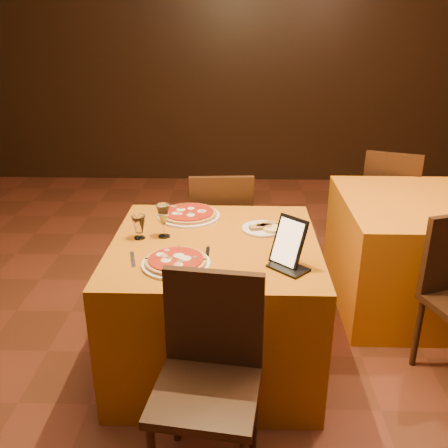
{
  "coord_description": "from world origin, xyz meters",
  "views": [
    {
      "loc": [
        0.01,
        -2.44,
        1.85
      ],
      "look_at": [
        -0.06,
        -0.05,
        0.86
      ],
      "focal_mm": 40.0,
      "sensor_mm": 36.0,
      "label": 1
    }
  ],
  "objects_px": {
    "pizza_far": "(189,215)",
    "wine_glass": "(164,221)",
    "chair_main_near": "(206,393)",
    "water_glass": "(139,227)",
    "side_table": "(421,253)",
    "main_table": "(215,302)",
    "chair_main_far": "(221,230)",
    "pizza_near": "(176,262)",
    "tablet": "(288,242)",
    "chair_side_far": "(390,202)"
  },
  "relations": [
    {
      "from": "chair_side_far",
      "to": "chair_main_far",
      "type": "bearing_deg",
      "value": 45.01
    },
    {
      "from": "chair_main_near",
      "to": "chair_side_far",
      "type": "bearing_deg",
      "value": 67.07
    },
    {
      "from": "main_table",
      "to": "chair_main_far",
      "type": "bearing_deg",
      "value": 90.0
    },
    {
      "from": "chair_main_far",
      "to": "tablet",
      "type": "xyz_separation_m",
      "value": [
        0.36,
        -1.1,
        0.41
      ]
    },
    {
      "from": "chair_main_far",
      "to": "wine_glass",
      "type": "bearing_deg",
      "value": 66.47
    },
    {
      "from": "pizza_near",
      "to": "tablet",
      "type": "xyz_separation_m",
      "value": [
        0.54,
        0.02,
        0.1
      ]
    },
    {
      "from": "chair_main_near",
      "to": "pizza_far",
      "type": "height_order",
      "value": "chair_main_near"
    },
    {
      "from": "pizza_near",
      "to": "wine_glass",
      "type": "height_order",
      "value": "wine_glass"
    },
    {
      "from": "chair_main_near",
      "to": "wine_glass",
      "type": "distance_m",
      "value": 1.0
    },
    {
      "from": "side_table",
      "to": "water_glass",
      "type": "relative_size",
      "value": 8.46
    },
    {
      "from": "wine_glass",
      "to": "tablet",
      "type": "xyz_separation_m",
      "value": [
        0.64,
        -0.31,
        0.03
      ]
    },
    {
      "from": "side_table",
      "to": "chair_main_far",
      "type": "bearing_deg",
      "value": 173.1
    },
    {
      "from": "side_table",
      "to": "tablet",
      "type": "distance_m",
      "value": 1.46
    },
    {
      "from": "tablet",
      "to": "side_table",
      "type": "bearing_deg",
      "value": 86.36
    },
    {
      "from": "chair_side_far",
      "to": "pizza_near",
      "type": "relative_size",
      "value": 2.74
    },
    {
      "from": "water_glass",
      "to": "tablet",
      "type": "relative_size",
      "value": 0.53
    },
    {
      "from": "pizza_near",
      "to": "chair_main_near",
      "type": "bearing_deg",
      "value": -72.37
    },
    {
      "from": "pizza_near",
      "to": "water_glass",
      "type": "bearing_deg",
      "value": 127.12
    },
    {
      "from": "pizza_far",
      "to": "side_table",
      "type": "bearing_deg",
      "value": 11.99
    },
    {
      "from": "main_table",
      "to": "pizza_far",
      "type": "xyz_separation_m",
      "value": [
        -0.17,
        0.35,
        0.39
      ]
    },
    {
      "from": "pizza_far",
      "to": "chair_side_far",
      "type": "bearing_deg",
      "value": 36.22
    },
    {
      "from": "main_table",
      "to": "chair_side_far",
      "type": "relative_size",
      "value": 1.21
    },
    {
      "from": "pizza_near",
      "to": "tablet",
      "type": "height_order",
      "value": "tablet"
    },
    {
      "from": "side_table",
      "to": "chair_main_near",
      "type": "distance_m",
      "value": 2.03
    },
    {
      "from": "pizza_near",
      "to": "tablet",
      "type": "bearing_deg",
      "value": 2.48
    },
    {
      "from": "chair_main_near",
      "to": "pizza_near",
      "type": "xyz_separation_m",
      "value": [
        -0.17,
        0.55,
        0.31
      ]
    },
    {
      "from": "chair_side_far",
      "to": "wine_glass",
      "type": "height_order",
      "value": "wine_glass"
    },
    {
      "from": "pizza_near",
      "to": "wine_glass",
      "type": "relative_size",
      "value": 1.75
    },
    {
      "from": "side_table",
      "to": "main_table",
      "type": "bearing_deg",
      "value": -153.71
    },
    {
      "from": "pizza_far",
      "to": "wine_glass",
      "type": "relative_size",
      "value": 1.95
    },
    {
      "from": "side_table",
      "to": "pizza_far",
      "type": "relative_size",
      "value": 2.98
    },
    {
      "from": "main_table",
      "to": "side_table",
      "type": "distance_m",
      "value": 1.53
    },
    {
      "from": "chair_main_near",
      "to": "wine_glass",
      "type": "bearing_deg",
      "value": 115.3
    },
    {
      "from": "side_table",
      "to": "pizza_far",
      "type": "bearing_deg",
      "value": -168.01
    },
    {
      "from": "chair_main_near",
      "to": "tablet",
      "type": "relative_size",
      "value": 3.73
    },
    {
      "from": "chair_main_far",
      "to": "chair_side_far",
      "type": "height_order",
      "value": "same"
    },
    {
      "from": "main_table",
      "to": "pizza_near",
      "type": "distance_m",
      "value": 0.51
    },
    {
      "from": "wine_glass",
      "to": "water_glass",
      "type": "height_order",
      "value": "wine_glass"
    },
    {
      "from": "tablet",
      "to": "chair_side_far",
      "type": "bearing_deg",
      "value": 103.42
    },
    {
      "from": "wine_glass",
      "to": "water_glass",
      "type": "relative_size",
      "value": 1.46
    },
    {
      "from": "chair_main_near",
      "to": "wine_glass",
      "type": "xyz_separation_m",
      "value": [
        -0.28,
        0.88,
        0.39
      ]
    },
    {
      "from": "main_table",
      "to": "wine_glass",
      "type": "bearing_deg",
      "value": 168.84
    },
    {
      "from": "pizza_far",
      "to": "water_glass",
      "type": "xyz_separation_m",
      "value": [
        -0.24,
        -0.32,
        0.05
      ]
    },
    {
      "from": "chair_main_far",
      "to": "water_glass",
      "type": "relative_size",
      "value": 7.0
    },
    {
      "from": "chair_main_near",
      "to": "pizza_far",
      "type": "relative_size",
      "value": 2.46
    },
    {
      "from": "chair_main_near",
      "to": "chair_main_far",
      "type": "relative_size",
      "value": 1.0
    },
    {
      "from": "chair_main_near",
      "to": "water_glass",
      "type": "bearing_deg",
      "value": 123.27
    },
    {
      "from": "chair_side_far",
      "to": "water_glass",
      "type": "distance_m",
      "value": 2.32
    },
    {
      "from": "chair_main_near",
      "to": "tablet",
      "type": "height_order",
      "value": "tablet"
    },
    {
      "from": "chair_main_far",
      "to": "tablet",
      "type": "bearing_deg",
      "value": 104.25
    }
  ]
}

